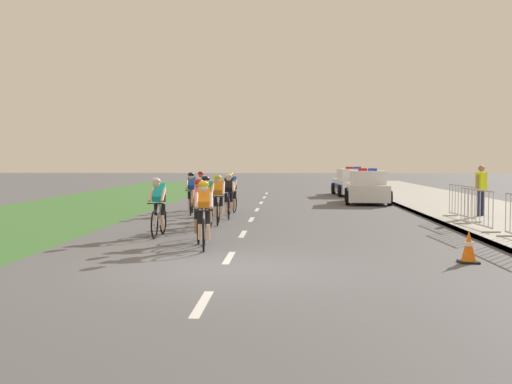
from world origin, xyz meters
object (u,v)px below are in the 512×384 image
at_px(cyclist_lead, 204,214).
at_px(cyclist_third, 159,206).
at_px(cyclist_seventh, 191,193).
at_px(cyclist_sixth, 229,195).
at_px(cyclist_ninth, 232,192).
at_px(police_car_second, 353,183).
at_px(cyclist_fifth, 218,199).
at_px(cyclist_second, 200,209).
at_px(crowd_barrier_rear, 461,202).
at_px(spectator_closest, 481,187).
at_px(police_car_nearest, 367,188).
at_px(traffic_cone_near, 469,247).
at_px(cyclist_fourth, 207,202).
at_px(cyclist_eighth, 201,190).
at_px(crowd_barrier_middle, 476,209).

bearing_deg(cyclist_lead, cyclist_third, 124.66).
bearing_deg(cyclist_seventh, cyclist_sixth, -45.80).
distance_m(cyclist_ninth, police_car_second, 13.27).
height_order(cyclist_lead, cyclist_fifth, same).
relative_size(cyclist_second, crowd_barrier_rear, 0.74).
bearing_deg(cyclist_ninth, cyclist_lead, -88.97).
relative_size(cyclist_second, spectator_closest, 1.03).
bearing_deg(police_car_nearest, police_car_second, 89.98).
relative_size(cyclist_fifth, traffic_cone_near, 2.69).
xyz_separation_m(cyclist_seventh, crowd_barrier_rear, (8.91, -2.67, -0.14)).
distance_m(cyclist_sixth, traffic_cone_near, 10.29).
relative_size(crowd_barrier_rear, spectator_closest, 1.39).
height_order(cyclist_fifth, cyclist_ninth, same).
relative_size(cyclist_ninth, traffic_cone_near, 2.68).
bearing_deg(police_car_second, cyclist_third, -110.46).
xyz_separation_m(cyclist_fourth, cyclist_seventh, (-1.18, 4.75, 0.00)).
bearing_deg(spectator_closest, cyclist_seventh, 171.54).
distance_m(cyclist_second, cyclist_ninth, 7.69).
bearing_deg(police_car_second, police_car_nearest, -90.02).
xyz_separation_m(cyclist_second, spectator_closest, (8.54, 5.99, 0.30)).
distance_m(cyclist_fourth, cyclist_sixth, 3.22).
distance_m(cyclist_third, cyclist_eighth, 8.58).
height_order(cyclist_ninth, crowd_barrier_rear, cyclist_ninth).
xyz_separation_m(cyclist_fifth, traffic_cone_near, (5.59, -6.82, -0.48)).
bearing_deg(spectator_closest, police_car_nearest, 110.03).
distance_m(cyclist_fourth, police_car_nearest, 12.36).
bearing_deg(crowd_barrier_rear, cyclist_fourth, -164.96).
height_order(cyclist_lead, traffic_cone_near, cyclist_lead).
height_order(cyclist_second, cyclist_third, same).
bearing_deg(crowd_barrier_middle, cyclist_sixth, 152.70).
bearing_deg(cyclist_seventh, cyclist_second, -79.73).
bearing_deg(cyclist_lead, cyclist_second, 102.45).
xyz_separation_m(cyclist_ninth, police_car_second, (5.69, 11.99, -0.11)).
bearing_deg(cyclist_sixth, cyclist_seventh, 134.20).
xyz_separation_m(cyclist_second, police_car_nearest, (5.78, 13.55, -0.11)).
bearing_deg(police_car_nearest, cyclist_second, -113.10).
relative_size(cyclist_second, traffic_cone_near, 2.69).
height_order(cyclist_third, cyclist_eighth, same).
bearing_deg(cyclist_second, cyclist_fifth, 89.96).
height_order(cyclist_seventh, crowd_barrier_middle, cyclist_seventh).
relative_size(cyclist_third, cyclist_fourth, 1.00).
xyz_separation_m(cyclist_third, traffic_cone_near, (6.80, -3.76, -0.48)).
bearing_deg(crowd_barrier_rear, cyclist_sixth, 171.34).
bearing_deg(cyclist_seventh, cyclist_fourth, -75.98).
xyz_separation_m(police_car_second, traffic_cone_near, (-0.19, -22.48, -0.37)).
xyz_separation_m(cyclist_fifth, crowd_barrier_middle, (7.25, -1.77, -0.14)).
bearing_deg(cyclist_eighth, cyclist_lead, -81.86).
bearing_deg(crowd_barrier_rear, cyclist_lead, -140.91).
xyz_separation_m(cyclist_seventh, cyclist_ninth, (1.45, 0.23, 0.00)).
bearing_deg(crowd_barrier_middle, police_car_nearest, 97.43).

